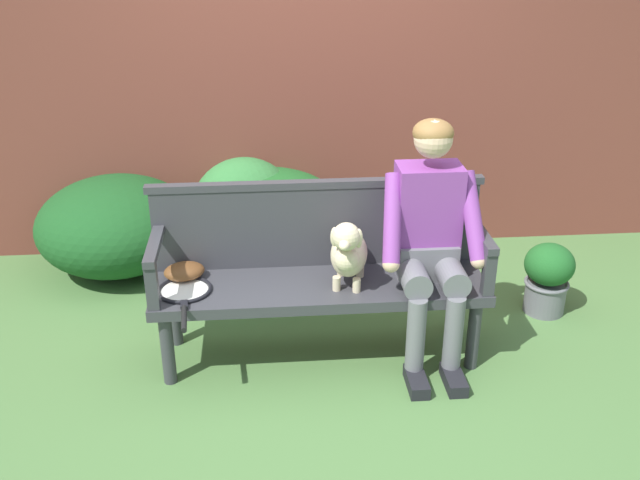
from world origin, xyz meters
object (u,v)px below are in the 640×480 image
Objects in this scene: tennis_racket at (184,292)px; baseball_glove at (184,271)px; garden_bench at (320,292)px; person_seated at (430,234)px; potted_plant at (548,276)px; dog_on_bench at (348,252)px.

tennis_racket is 0.17m from baseball_glove.
baseball_glove reaches higher than garden_bench.
baseball_glove is at bearing 175.11° from person_seated.
baseball_glove is (-0.73, 0.10, 0.11)m from garden_bench.
person_seated reaches higher than potted_plant.
garden_bench is 3.95× the size of potted_plant.
person_seated reaches higher than dog_on_bench.
garden_bench is 1.49m from potted_plant.
tennis_racket reaches higher than potted_plant.
garden_bench is at bearing -165.86° from potted_plant.
person_seated is 2.94× the size of potted_plant.
person_seated reaches higher than baseball_glove.
potted_plant is at bearing 11.28° from tennis_racket.
tennis_racket is (-0.86, -0.01, -0.19)m from dog_on_bench.
garden_bench is 0.72m from tennis_racket.
garden_bench is 3.14× the size of tennis_racket.
tennis_racket is (-0.72, -0.07, 0.07)m from garden_bench.
baseball_glove is 2.19m from potted_plant.
person_seated is 1.05m from potted_plant.
potted_plant is at bearing 18.03° from dog_on_bench.
potted_plant is (1.29, 0.42, -0.42)m from dog_on_bench.
person_seated is 0.44m from dog_on_bench.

